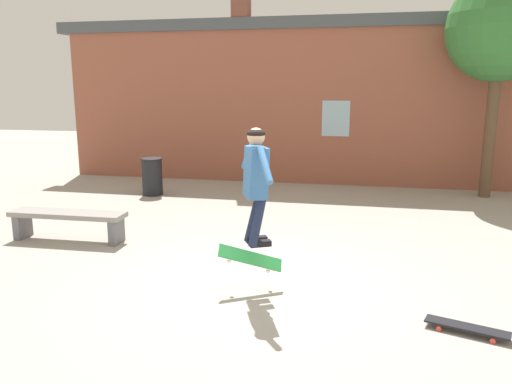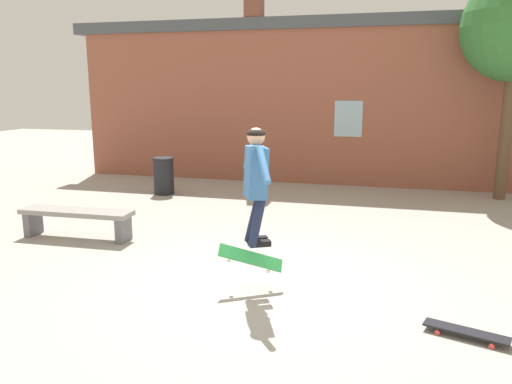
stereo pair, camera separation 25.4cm
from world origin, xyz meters
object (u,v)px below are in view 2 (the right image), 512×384
at_px(park_bench, 77,217).
at_px(skateboard_flipping, 251,258).
at_px(trash_bin, 164,175).
at_px(skater, 256,177).
at_px(skateboard_resting, 466,332).

relative_size(park_bench, skateboard_flipping, 2.58).
bearing_deg(trash_bin, skater, -54.83).
height_order(park_bench, trash_bin, trash_bin).
height_order(trash_bin, skater, skater).
height_order(skateboard_flipping, skateboard_resting, skateboard_flipping).
distance_m(park_bench, skater, 3.96).
distance_m(skateboard_flipping, skateboard_resting, 2.56).
relative_size(skateboard_flipping, skateboard_resting, 0.89).
xyz_separation_m(park_bench, skateboard_flipping, (3.42, -1.40, 0.06)).
distance_m(park_bench, skateboard_resting, 6.22).
bearing_deg(skater, park_bench, 130.01).
bearing_deg(park_bench, trash_bin, 90.15).
bearing_deg(park_bench, skater, -23.96).
bearing_deg(skateboard_flipping, park_bench, 136.22).
xyz_separation_m(skater, skateboard_resting, (2.37, -0.57, -1.40)).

